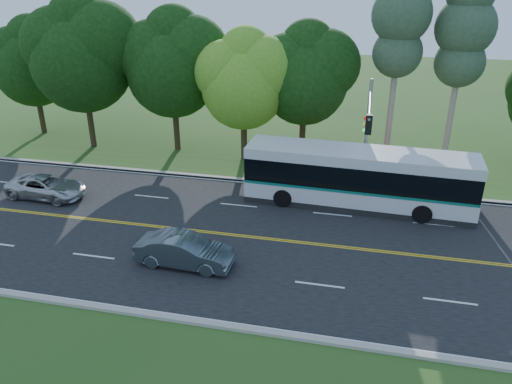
% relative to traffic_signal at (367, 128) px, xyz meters
% --- Properties ---
extents(ground, '(120.00, 120.00, 0.00)m').
position_rel_traffic_signal_xyz_m(ground, '(-6.49, -5.40, -4.67)').
color(ground, '#2D531B').
rests_on(ground, ground).
extents(road, '(60.00, 14.00, 0.02)m').
position_rel_traffic_signal_xyz_m(road, '(-6.49, -5.40, -4.66)').
color(road, black).
rests_on(road, ground).
extents(curb_north, '(60.00, 0.30, 0.15)m').
position_rel_traffic_signal_xyz_m(curb_north, '(-6.49, 1.75, -4.60)').
color(curb_north, '#AAA69A').
rests_on(curb_north, ground).
extents(curb_south, '(60.00, 0.30, 0.15)m').
position_rel_traffic_signal_xyz_m(curb_south, '(-6.49, -12.55, -4.60)').
color(curb_south, '#AAA69A').
rests_on(curb_south, ground).
extents(grass_verge, '(60.00, 4.00, 0.10)m').
position_rel_traffic_signal_xyz_m(grass_verge, '(-6.49, 3.60, -4.62)').
color(grass_verge, '#2D531B').
rests_on(grass_verge, ground).
extents(lane_markings, '(57.60, 13.82, 0.00)m').
position_rel_traffic_signal_xyz_m(lane_markings, '(-6.59, -5.40, -4.65)').
color(lane_markings, gold).
rests_on(lane_markings, road).
extents(tree_row, '(44.70, 9.10, 13.84)m').
position_rel_traffic_signal_xyz_m(tree_row, '(-11.65, 6.73, 2.06)').
color(tree_row, black).
rests_on(tree_row, ground).
extents(bougainvillea_hedge, '(9.50, 2.25, 1.50)m').
position_rel_traffic_signal_xyz_m(bougainvillea_hedge, '(0.69, 2.75, -3.95)').
color(bougainvillea_hedge, maroon).
rests_on(bougainvillea_hedge, ground).
extents(traffic_signal, '(0.42, 6.10, 7.00)m').
position_rel_traffic_signal_xyz_m(traffic_signal, '(0.00, 0.00, 0.00)').
color(traffic_signal, '#93969B').
rests_on(traffic_signal, ground).
extents(transit_bus, '(13.07, 3.39, 3.39)m').
position_rel_traffic_signal_xyz_m(transit_bus, '(-0.25, -0.38, -2.97)').
color(transit_bus, silver).
rests_on(transit_bus, road).
extents(sedan, '(4.63, 1.75, 1.51)m').
position_rel_traffic_signal_xyz_m(sedan, '(-7.86, -8.64, -3.90)').
color(sedan, slate).
rests_on(sedan, road).
extents(suv, '(4.89, 2.42, 1.33)m').
position_rel_traffic_signal_xyz_m(suv, '(-18.66, -3.28, -3.98)').
color(suv, '#BBBDC0').
rests_on(suv, road).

